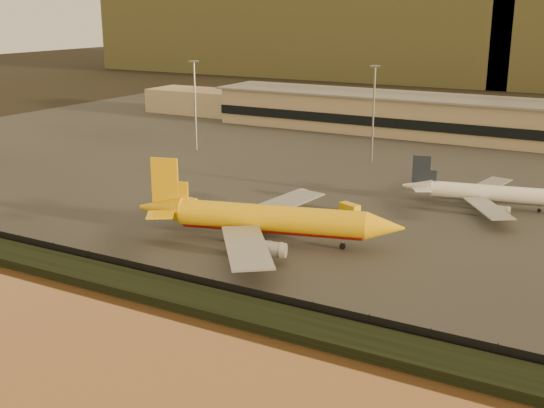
% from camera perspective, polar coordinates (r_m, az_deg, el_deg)
% --- Properties ---
extents(ground, '(900.00, 900.00, 0.00)m').
position_cam_1_polar(ground, '(111.10, -2.00, -5.05)').
color(ground, black).
rests_on(ground, ground).
extents(embankment, '(320.00, 7.00, 1.40)m').
position_cam_1_polar(embankment, '(97.85, -7.22, -7.78)').
color(embankment, black).
rests_on(embankment, ground).
extents(tarmac, '(320.00, 220.00, 0.20)m').
position_cam_1_polar(tarmac, '(195.29, 12.65, 3.96)').
color(tarmac, '#2D2D2D').
rests_on(tarmac, ground).
extents(perimeter_fence, '(300.00, 0.05, 2.20)m').
position_cam_1_polar(perimeter_fence, '(100.57, -5.88, -6.68)').
color(perimeter_fence, black).
rests_on(perimeter_fence, tarmac).
extents(terminal_building, '(202.00, 25.00, 12.60)m').
position_cam_1_polar(terminal_building, '(227.15, 11.51, 7.29)').
color(terminal_building, tan).
rests_on(terminal_building, tarmac).
extents(apron_light_masts, '(152.20, 12.20, 25.40)m').
position_cam_1_polar(apron_light_masts, '(169.70, 15.84, 7.29)').
color(apron_light_masts, slate).
rests_on(apron_light_masts, tarmac).
extents(distant_hills, '(470.00, 160.00, 70.00)m').
position_cam_1_polar(distant_hills, '(434.88, 20.05, 14.12)').
color(distant_hills, olive).
rests_on(distant_hills, ground).
extents(dhl_cargo_jet, '(47.14, 45.16, 14.27)m').
position_cam_1_polar(dhl_cargo_jet, '(118.90, -0.45, -1.31)').
color(dhl_cargo_jet, '#F1B60C').
rests_on(dhl_cargo_jet, tarmac).
extents(white_narrowbody_jet, '(35.12, 33.75, 10.14)m').
position_cam_1_polar(white_narrowbody_jet, '(146.73, 17.69, 0.81)').
color(white_narrowbody_jet, white).
rests_on(white_narrowbody_jet, tarmac).
extents(gse_vehicle_yellow, '(4.73, 3.40, 1.94)m').
position_cam_1_polar(gse_vehicle_yellow, '(137.85, 6.51, -0.36)').
color(gse_vehicle_yellow, '#F1B60C').
rests_on(gse_vehicle_yellow, tarmac).
extents(gse_vehicle_white, '(3.91, 2.94, 1.60)m').
position_cam_1_polar(gse_vehicle_white, '(148.16, 2.73, 0.83)').
color(gse_vehicle_white, white).
rests_on(gse_vehicle_white, tarmac).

